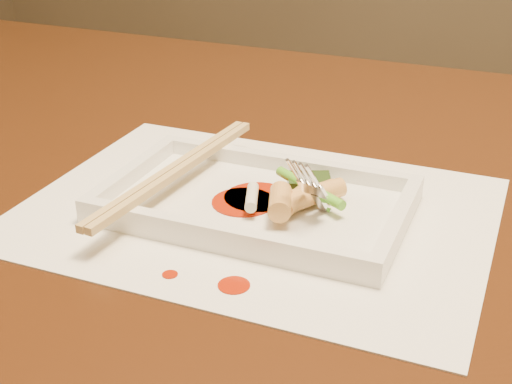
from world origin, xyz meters
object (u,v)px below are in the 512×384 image
at_px(plate_base, 256,206).
at_px(placemat, 256,211).
at_px(table, 248,266).
at_px(chopstick_a, 172,169).
at_px(fork, 344,127).

bearing_deg(plate_base, placemat, -90.00).
relative_size(placemat, plate_base, 1.54).
height_order(table, chopstick_a, chopstick_a).
bearing_deg(placemat, chopstick_a, 180.00).
bearing_deg(plate_base, fork, 14.42).
bearing_deg(fork, placemat, -165.58).
bearing_deg(table, chopstick_a, -126.31).
bearing_deg(chopstick_a, table, 53.69).
height_order(chopstick_a, fork, fork).
xyz_separation_m(table, plate_base, (0.03, -0.06, 0.11)).
height_order(table, placemat, placemat).
relative_size(placemat, fork, 2.86).
bearing_deg(placemat, table, 118.48).
distance_m(table, placemat, 0.13).
distance_m(plate_base, fork, 0.11).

